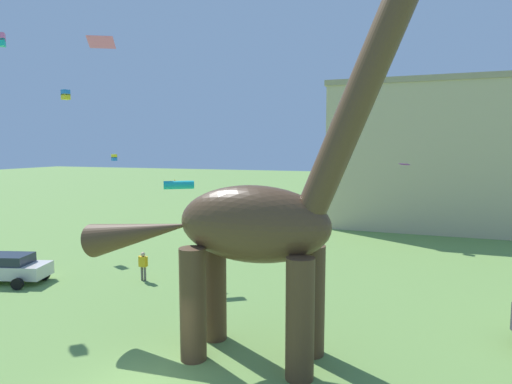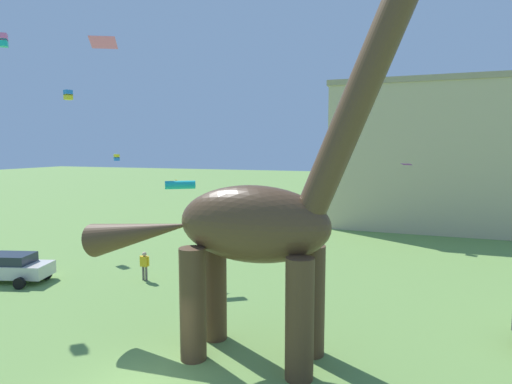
{
  "view_description": "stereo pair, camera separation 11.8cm",
  "coord_description": "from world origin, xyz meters",
  "px_view_note": "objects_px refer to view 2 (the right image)",
  "views": [
    {
      "loc": [
        7.67,
        -10.77,
        7.51
      ],
      "look_at": [
        2.51,
        3.66,
        5.91
      ],
      "focal_mm": 30.47,
      "sensor_mm": 36.0,
      "label": 1
    },
    {
      "loc": [
        7.78,
        -10.73,
        7.51
      ],
      "look_at": [
        2.51,
        3.66,
        5.91
      ],
      "focal_mm": 30.47,
      "sensor_mm": 36.0,
      "label": 2
    }
  ],
  "objects_px": {
    "dinosaur_sculpture": "(251,224)",
    "kite_mid_left": "(180,185)",
    "person_photographer": "(145,263)",
    "kite_far_right": "(103,42)",
    "parked_sedan_left": "(12,267)",
    "kite_apex": "(68,95)",
    "kite_mid_right": "(2,40)",
    "kite_near_high": "(117,157)",
    "kite_trailing": "(407,164)"
  },
  "relations": [
    {
      "from": "person_photographer",
      "to": "kite_far_right",
      "type": "relative_size",
      "value": 0.78
    },
    {
      "from": "dinosaur_sculpture",
      "to": "kite_mid_right",
      "type": "bearing_deg",
      "value": 156.49
    },
    {
      "from": "kite_trailing",
      "to": "kite_mid_right",
      "type": "xyz_separation_m",
      "value": [
        -20.62,
        -17.49,
        7.1
      ]
    },
    {
      "from": "kite_mid_right",
      "to": "kite_near_high",
      "type": "bearing_deg",
      "value": 107.31
    },
    {
      "from": "dinosaur_sculpture",
      "to": "person_photographer",
      "type": "relative_size",
      "value": 8.19
    },
    {
      "from": "parked_sedan_left",
      "to": "kite_near_high",
      "type": "distance_m",
      "value": 17.65
    },
    {
      "from": "kite_near_high",
      "to": "kite_trailing",
      "type": "height_order",
      "value": "kite_near_high"
    },
    {
      "from": "kite_near_high",
      "to": "kite_trailing",
      "type": "relative_size",
      "value": 0.67
    },
    {
      "from": "kite_far_right",
      "to": "kite_apex",
      "type": "bearing_deg",
      "value": 157.31
    },
    {
      "from": "dinosaur_sculpture",
      "to": "kite_near_high",
      "type": "bearing_deg",
      "value": 127.5
    },
    {
      "from": "dinosaur_sculpture",
      "to": "kite_mid_left",
      "type": "bearing_deg",
      "value": 124.34
    },
    {
      "from": "parked_sedan_left",
      "to": "kite_mid_left",
      "type": "height_order",
      "value": "kite_mid_left"
    },
    {
      "from": "parked_sedan_left",
      "to": "kite_apex",
      "type": "relative_size",
      "value": 6.1
    },
    {
      "from": "kite_far_right",
      "to": "kite_mid_left",
      "type": "bearing_deg",
      "value": -23.6
    },
    {
      "from": "kite_apex",
      "to": "kite_far_right",
      "type": "relative_size",
      "value": 0.35
    },
    {
      "from": "kite_mid_left",
      "to": "kite_trailing",
      "type": "height_order",
      "value": "kite_trailing"
    },
    {
      "from": "person_photographer",
      "to": "kite_near_high",
      "type": "bearing_deg",
      "value": -64.33
    },
    {
      "from": "kite_mid_left",
      "to": "parked_sedan_left",
      "type": "bearing_deg",
      "value": -155.25
    },
    {
      "from": "person_photographer",
      "to": "kite_apex",
      "type": "xyz_separation_m",
      "value": [
        -11.26,
        6.77,
        10.5
      ]
    },
    {
      "from": "kite_near_high",
      "to": "kite_far_right",
      "type": "relative_size",
      "value": 0.29
    },
    {
      "from": "parked_sedan_left",
      "to": "kite_far_right",
      "type": "relative_size",
      "value": 2.17
    },
    {
      "from": "kite_trailing",
      "to": "kite_apex",
      "type": "bearing_deg",
      "value": -161.09
    },
    {
      "from": "kite_mid_left",
      "to": "kite_apex",
      "type": "bearing_deg",
      "value": 156.77
    },
    {
      "from": "dinosaur_sculpture",
      "to": "person_photographer",
      "type": "bearing_deg",
      "value": 135.23
    },
    {
      "from": "kite_near_high",
      "to": "kite_mid_left",
      "type": "bearing_deg",
      "value": -41.39
    },
    {
      "from": "kite_mid_left",
      "to": "kite_apex",
      "type": "xyz_separation_m",
      "value": [
        -12.91,
        5.54,
        6.11
      ]
    },
    {
      "from": "kite_near_high",
      "to": "kite_mid_right",
      "type": "distance_m",
      "value": 17.53
    },
    {
      "from": "kite_near_high",
      "to": "kite_mid_right",
      "type": "xyz_separation_m",
      "value": [
        4.81,
        -15.45,
        6.75
      ]
    },
    {
      "from": "person_photographer",
      "to": "kite_far_right",
      "type": "distance_m",
      "value": 15.5
    },
    {
      "from": "dinosaur_sculpture",
      "to": "kite_apex",
      "type": "xyz_separation_m",
      "value": [
        -20.07,
        13.05,
        6.66
      ]
    },
    {
      "from": "kite_trailing",
      "to": "kite_near_high",
      "type": "bearing_deg",
      "value": -175.42
    },
    {
      "from": "kite_mid_left",
      "to": "kite_apex",
      "type": "distance_m",
      "value": 15.32
    },
    {
      "from": "dinosaur_sculpture",
      "to": "kite_near_high",
      "type": "height_order",
      "value": "dinosaur_sculpture"
    },
    {
      "from": "dinosaur_sculpture",
      "to": "kite_mid_right",
      "type": "height_order",
      "value": "kite_mid_right"
    },
    {
      "from": "person_photographer",
      "to": "kite_apex",
      "type": "relative_size",
      "value": 2.2
    },
    {
      "from": "kite_mid_right",
      "to": "dinosaur_sculpture",
      "type": "bearing_deg",
      "value": -14.22
    },
    {
      "from": "parked_sedan_left",
      "to": "kite_far_right",
      "type": "bearing_deg",
      "value": 67.37
    },
    {
      "from": "person_photographer",
      "to": "kite_mid_right",
      "type": "height_order",
      "value": "kite_mid_right"
    },
    {
      "from": "kite_trailing",
      "to": "kite_mid_right",
      "type": "height_order",
      "value": "kite_mid_right"
    },
    {
      "from": "kite_far_right",
      "to": "parked_sedan_left",
      "type": "bearing_deg",
      "value": -97.03
    },
    {
      "from": "kite_near_high",
      "to": "kite_trailing",
      "type": "xyz_separation_m",
      "value": [
        25.44,
        2.04,
        -0.36
      ]
    },
    {
      "from": "kite_mid_right",
      "to": "kite_mid_left",
      "type": "bearing_deg",
      "value": 21.57
    },
    {
      "from": "kite_trailing",
      "to": "kite_mid_left",
      "type": "bearing_deg",
      "value": -130.19
    },
    {
      "from": "dinosaur_sculpture",
      "to": "person_photographer",
      "type": "xyz_separation_m",
      "value": [
        -8.8,
        6.27,
        -3.84
      ]
    },
    {
      "from": "kite_mid_left",
      "to": "kite_far_right",
      "type": "bearing_deg",
      "value": 156.4
    },
    {
      "from": "dinosaur_sculpture",
      "to": "kite_mid_right",
      "type": "relative_size",
      "value": 19.22
    },
    {
      "from": "kite_mid_left",
      "to": "kite_far_right",
      "type": "relative_size",
      "value": 0.84
    },
    {
      "from": "dinosaur_sculpture",
      "to": "kite_mid_left",
      "type": "distance_m",
      "value": 10.39
    },
    {
      "from": "kite_mid_right",
      "to": "kite_far_right",
      "type": "bearing_deg",
      "value": 80.57
    },
    {
      "from": "kite_far_right",
      "to": "dinosaur_sculpture",
      "type": "bearing_deg",
      "value": -36.23
    }
  ]
}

